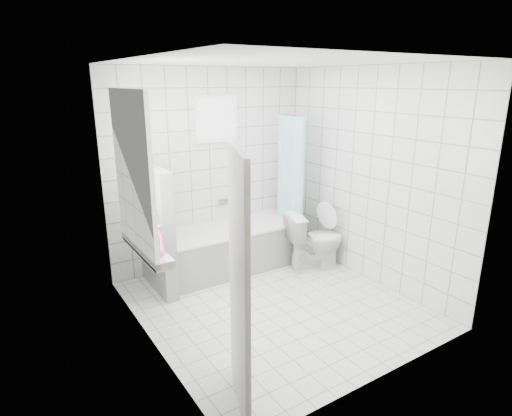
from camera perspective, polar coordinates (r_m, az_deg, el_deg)
ground at (r=4.95m, az=2.40°, el=-12.69°), size 3.00×3.00×0.00m
ceiling at (r=4.32m, az=2.84°, el=18.95°), size 3.00×3.00×0.00m
wall_back at (r=5.72m, az=-6.13°, el=5.20°), size 2.80×0.02×2.60m
wall_front at (r=3.40m, az=17.33°, el=-3.42°), size 2.80×0.02×2.60m
wall_left at (r=3.86m, az=-14.66°, el=-0.87°), size 0.02×3.00×2.60m
wall_right at (r=5.37m, az=14.92°, el=3.99°), size 0.02×3.00×2.60m
window_left at (r=4.07m, az=-15.72°, el=4.34°), size 0.01×0.90×1.40m
window_back at (r=5.63m, az=-5.20°, el=11.74°), size 0.50×0.01×0.50m
window_sill at (r=4.30m, az=-14.38°, el=-5.26°), size 0.18×1.02×0.08m
door at (r=3.13m, az=-2.28°, el=-10.43°), size 0.34×0.76×2.00m
bathtub at (r=5.72m, az=-3.50°, el=-5.30°), size 1.88×0.77×0.58m
partition_wall at (r=5.13m, az=-13.16°, el=-2.85°), size 0.15×0.85×1.50m
tiled_ledge at (r=6.54m, az=4.55°, el=-2.61°), size 0.40×0.24×0.55m
toilet at (r=5.74m, az=7.91°, el=-4.29°), size 0.85×0.62×0.78m
curtain_rod at (r=5.78m, az=4.14°, el=12.38°), size 0.02×0.80×0.02m
shower_curtain at (r=5.82m, az=4.72°, el=3.41°), size 0.14×0.48×1.78m
tub_faucet at (r=5.87m, az=-4.35°, el=1.01°), size 0.18×0.06×0.06m
sill_bottles at (r=4.20m, az=-14.22°, el=-3.34°), size 0.18×0.75×0.31m
ledge_bottles at (r=6.42m, az=4.93°, el=0.76°), size 0.21×0.14×0.28m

